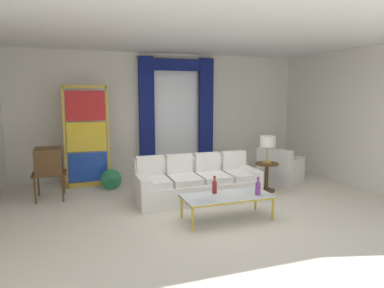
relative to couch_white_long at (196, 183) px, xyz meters
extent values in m
plane|color=silver|center=(-0.04, -0.72, -0.31)|extent=(16.00, 16.00, 0.00)
cube|color=white|center=(-0.04, 2.34, 1.19)|extent=(8.00, 0.12, 3.00)
cube|color=white|center=(3.62, -0.12, 1.19)|extent=(0.12, 7.00, 3.00)
cube|color=white|center=(-0.04, 0.08, 2.71)|extent=(8.00, 7.60, 0.04)
cube|color=white|center=(0.27, 2.26, 1.24)|extent=(1.10, 0.02, 2.50)
cylinder|color=gold|center=(0.27, 2.18, 2.55)|extent=(2.00, 0.04, 0.04)
cube|color=navy|center=(-0.50, 2.16, 1.24)|extent=(0.36, 0.12, 2.70)
cube|color=navy|center=(1.04, 2.16, 1.24)|extent=(0.36, 0.12, 2.70)
cube|color=navy|center=(0.27, 2.16, 2.41)|extent=(1.80, 0.10, 0.28)
cube|color=white|center=(0.00, -0.09, -0.12)|extent=(2.33, 0.93, 0.38)
cube|color=white|center=(0.00, 0.28, 0.08)|extent=(2.32, 0.23, 0.78)
cube|color=white|center=(1.07, -0.11, -0.03)|extent=(0.21, 0.86, 0.56)
cube|color=white|center=(-1.07, -0.08, -0.03)|extent=(0.21, 0.86, 0.56)
cube|color=white|center=(0.87, -0.16, 0.13)|extent=(0.54, 0.74, 0.12)
cube|color=white|center=(0.87, 0.16, 0.35)|extent=(0.51, 0.15, 0.40)
cube|color=white|center=(0.29, -0.15, 0.13)|extent=(0.54, 0.74, 0.12)
cube|color=white|center=(0.29, 0.17, 0.35)|extent=(0.51, 0.15, 0.40)
cube|color=white|center=(-0.29, -0.14, 0.13)|extent=(0.54, 0.74, 0.12)
cube|color=white|center=(-0.29, 0.18, 0.35)|extent=(0.51, 0.15, 0.40)
cube|color=white|center=(-0.87, -0.13, 0.13)|extent=(0.54, 0.74, 0.12)
cube|color=white|center=(-0.87, 0.19, 0.35)|extent=(0.51, 0.15, 0.40)
cube|color=silver|center=(0.08, -1.24, 0.09)|extent=(1.45, 0.64, 0.02)
cube|color=gold|center=(0.08, -0.94, 0.07)|extent=(1.45, 0.04, 0.03)
cube|color=gold|center=(0.08, -1.53, 0.07)|extent=(1.45, 0.04, 0.03)
cube|color=gold|center=(-0.62, -1.24, 0.07)|extent=(0.04, 0.64, 0.03)
cube|color=gold|center=(0.78, -1.24, 0.07)|extent=(0.04, 0.64, 0.03)
cylinder|color=gold|center=(-0.60, -0.96, -0.12)|extent=(0.04, 0.04, 0.38)
cylinder|color=gold|center=(0.76, -0.96, -0.12)|extent=(0.04, 0.04, 0.38)
cylinder|color=gold|center=(-0.60, -1.51, -0.12)|extent=(0.04, 0.04, 0.38)
cylinder|color=gold|center=(0.76, -1.51, -0.12)|extent=(0.04, 0.04, 0.38)
cylinder|color=#753384|center=(0.55, -1.39, 0.20)|extent=(0.08, 0.08, 0.20)
cylinder|color=#753384|center=(0.55, -1.39, 0.33)|extent=(0.04, 0.04, 0.06)
sphere|color=#753384|center=(0.55, -1.39, 0.38)|extent=(0.05, 0.05, 0.05)
cylinder|color=maroon|center=(-0.07, -1.07, 0.20)|extent=(0.08, 0.08, 0.19)
cylinder|color=maroon|center=(-0.07, -1.07, 0.33)|extent=(0.03, 0.03, 0.06)
sphere|color=maroon|center=(-0.07, -1.07, 0.38)|extent=(0.05, 0.05, 0.05)
cube|color=brown|center=(-2.68, 0.93, 0.19)|extent=(0.62, 0.54, 0.03)
cylinder|color=brown|center=(-2.92, 0.66, -0.06)|extent=(0.04, 0.04, 0.50)
cylinder|color=brown|center=(-2.91, 1.22, -0.06)|extent=(0.04, 0.04, 0.50)
cylinder|color=brown|center=(-2.44, 0.65, -0.06)|extent=(0.04, 0.04, 0.50)
cylinder|color=brown|center=(-2.43, 1.21, -0.06)|extent=(0.04, 0.04, 0.50)
cube|color=brown|center=(-2.68, 0.93, 0.45)|extent=(0.49, 0.57, 0.48)
cube|color=black|center=(-2.91, 0.94, 0.47)|extent=(0.02, 0.39, 0.30)
cylinder|color=gold|center=(-2.92, 0.86, 0.28)|extent=(0.01, 0.04, 0.04)
cylinder|color=gold|center=(-2.91, 1.02, 0.28)|extent=(0.01, 0.04, 0.04)
cylinder|color=silver|center=(-2.68, 0.93, 0.87)|extent=(0.01, 0.13, 0.34)
cylinder|color=silver|center=(-2.68, 0.93, 0.87)|extent=(0.01, 0.13, 0.34)
cube|color=white|center=(2.30, 0.59, -0.11)|extent=(1.09, 1.09, 0.40)
cube|color=white|center=(2.30, 0.59, 0.14)|extent=(0.94, 0.94, 0.10)
cube|color=white|center=(2.02, 0.43, 0.09)|extent=(0.56, 0.80, 0.80)
cube|color=white|center=(2.15, 0.87, -0.02)|extent=(0.73, 0.52, 0.58)
cube|color=white|center=(2.46, 0.31, -0.02)|extent=(0.73, 0.52, 0.58)
cube|color=gold|center=(-2.38, 1.61, 0.79)|extent=(0.05, 0.05, 2.20)
cube|color=gold|center=(-1.48, 1.61, 0.79)|extent=(0.05, 0.05, 2.20)
cube|color=gold|center=(-1.93, 1.61, 1.86)|extent=(0.90, 0.05, 0.06)
cube|color=gold|center=(-1.93, 1.61, -0.26)|extent=(0.90, 0.05, 0.10)
cube|color=#1E47B7|center=(-1.93, 1.61, 0.13)|extent=(0.82, 0.02, 0.64)
cube|color=yellow|center=(-1.93, 1.61, 0.79)|extent=(0.82, 0.02, 0.64)
cube|color=red|center=(-1.93, 1.61, 1.46)|extent=(0.82, 0.02, 0.64)
cylinder|color=beige|center=(-1.48, 1.29, -0.28)|extent=(0.16, 0.16, 0.06)
ellipsoid|color=#1D3DA0|center=(-1.48, 1.29, -0.17)|extent=(0.18, 0.32, 0.20)
sphere|color=#1D3DA0|center=(-1.48, 1.43, -0.06)|extent=(0.09, 0.09, 0.09)
cone|color=gold|center=(-1.48, 1.49, -0.06)|extent=(0.02, 0.04, 0.02)
cone|color=#2A8752|center=(-1.48, 1.11, -0.07)|extent=(0.44, 0.40, 0.50)
cylinder|color=brown|center=(1.56, 0.01, 0.27)|extent=(0.48, 0.48, 0.03)
cylinder|color=brown|center=(1.56, 0.01, -0.02)|extent=(0.08, 0.08, 0.55)
cylinder|color=brown|center=(1.56, 0.01, -0.29)|extent=(0.36, 0.36, 0.03)
cylinder|color=#B29338|center=(1.56, 0.01, 0.31)|extent=(0.18, 0.18, 0.04)
cylinder|color=#B29338|center=(1.56, 0.01, 0.51)|extent=(0.03, 0.03, 0.36)
cylinder|color=white|center=(1.56, 0.01, 0.75)|extent=(0.32, 0.32, 0.22)
camera|label=1|loc=(-2.23, -6.13, 1.73)|focal=32.40mm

